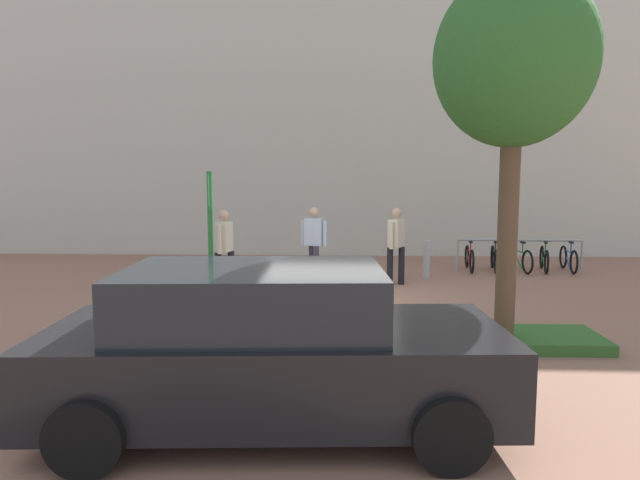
{
  "coord_description": "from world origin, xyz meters",
  "views": [
    {
      "loc": [
        0.2,
        -10.26,
        2.38
      ],
      "look_at": [
        -0.26,
        1.13,
        1.1
      ],
      "focal_mm": 30.93,
      "sensor_mm": 36.0,
      "label": 1
    }
  ],
  "objects_px": {
    "bike_rack_cluster": "(519,258)",
    "bollard_steel": "(427,259)",
    "car_black_suv": "(270,349)",
    "parking_sign_post": "(210,231)",
    "person_casual_tan": "(314,239)",
    "person_shirt_white": "(396,241)",
    "bike_at_sign": "(216,315)",
    "person_shirt_blue": "(224,245)",
    "tree_sidewalk": "(514,62)"
  },
  "relations": [
    {
      "from": "person_casual_tan",
      "to": "person_shirt_white",
      "type": "height_order",
      "value": "same"
    },
    {
      "from": "person_shirt_white",
      "to": "person_casual_tan",
      "type": "bearing_deg",
      "value": 172.09
    },
    {
      "from": "tree_sidewalk",
      "to": "person_casual_tan",
      "type": "height_order",
      "value": "tree_sidewalk"
    },
    {
      "from": "car_black_suv",
      "to": "parking_sign_post",
      "type": "bearing_deg",
      "value": 114.08
    },
    {
      "from": "bike_at_sign",
      "to": "bollard_steel",
      "type": "height_order",
      "value": "bollard_steel"
    },
    {
      "from": "parking_sign_post",
      "to": "car_black_suv",
      "type": "relative_size",
      "value": 0.56
    },
    {
      "from": "bike_rack_cluster",
      "to": "person_shirt_blue",
      "type": "xyz_separation_m",
      "value": [
        -7.02,
        -2.88,
        0.64
      ]
    },
    {
      "from": "parking_sign_post",
      "to": "bike_rack_cluster",
      "type": "distance_m",
      "value": 9.19
    },
    {
      "from": "bike_rack_cluster",
      "to": "bollard_steel",
      "type": "relative_size",
      "value": 3.57
    },
    {
      "from": "bike_rack_cluster",
      "to": "car_black_suv",
      "type": "height_order",
      "value": "car_black_suv"
    },
    {
      "from": "bollard_steel",
      "to": "person_casual_tan",
      "type": "height_order",
      "value": "person_casual_tan"
    },
    {
      "from": "car_black_suv",
      "to": "tree_sidewalk",
      "type": "bearing_deg",
      "value": 41.65
    },
    {
      "from": "tree_sidewalk",
      "to": "bike_at_sign",
      "type": "distance_m",
      "value": 5.51
    },
    {
      "from": "tree_sidewalk",
      "to": "bollard_steel",
      "type": "xyz_separation_m",
      "value": [
        -0.28,
        5.39,
        -3.48
      ]
    },
    {
      "from": "person_shirt_blue",
      "to": "bike_at_sign",
      "type": "bearing_deg",
      "value": -80.05
    },
    {
      "from": "person_shirt_white",
      "to": "person_shirt_blue",
      "type": "distance_m",
      "value": 3.78
    },
    {
      "from": "person_casual_tan",
      "to": "car_black_suv",
      "type": "xyz_separation_m",
      "value": [
        -0.03,
        -7.42,
        -0.23
      ]
    },
    {
      "from": "parking_sign_post",
      "to": "car_black_suv",
      "type": "height_order",
      "value": "parking_sign_post"
    },
    {
      "from": "person_casual_tan",
      "to": "person_shirt_blue",
      "type": "xyz_separation_m",
      "value": [
        -1.82,
        -1.17,
        0.0
      ]
    },
    {
      "from": "parking_sign_post",
      "to": "person_shirt_white",
      "type": "distance_m",
      "value": 5.46
    },
    {
      "from": "person_shirt_blue",
      "to": "parking_sign_post",
      "type": "bearing_deg",
      "value": -80.79
    },
    {
      "from": "bike_rack_cluster",
      "to": "bollard_steel",
      "type": "height_order",
      "value": "bollard_steel"
    },
    {
      "from": "bike_rack_cluster",
      "to": "person_shirt_white",
      "type": "xyz_separation_m",
      "value": [
        -3.35,
        -1.97,
        0.64
      ]
    },
    {
      "from": "bike_rack_cluster",
      "to": "bollard_steel",
      "type": "distance_m",
      "value": 2.75
    },
    {
      "from": "bike_rack_cluster",
      "to": "car_black_suv",
      "type": "bearing_deg",
      "value": -119.81
    },
    {
      "from": "tree_sidewalk",
      "to": "person_shirt_white",
      "type": "xyz_separation_m",
      "value": [
        -1.11,
        4.51,
        -2.95
      ]
    },
    {
      "from": "person_shirt_blue",
      "to": "tree_sidewalk",
      "type": "bearing_deg",
      "value": -36.95
    },
    {
      "from": "tree_sidewalk",
      "to": "person_casual_tan",
      "type": "bearing_deg",
      "value": 121.86
    },
    {
      "from": "bike_rack_cluster",
      "to": "person_shirt_blue",
      "type": "relative_size",
      "value": 1.87
    },
    {
      "from": "parking_sign_post",
      "to": "person_casual_tan",
      "type": "bearing_deg",
      "value": 75.23
    },
    {
      "from": "tree_sidewalk",
      "to": "bike_rack_cluster",
      "type": "bearing_deg",
      "value": 70.89
    },
    {
      "from": "tree_sidewalk",
      "to": "parking_sign_post",
      "type": "distance_m",
      "value": 4.8
    },
    {
      "from": "bollard_steel",
      "to": "person_casual_tan",
      "type": "xyz_separation_m",
      "value": [
        -2.68,
        -0.62,
        0.53
      ]
    },
    {
      "from": "car_black_suv",
      "to": "person_shirt_blue",
      "type": "bearing_deg",
      "value": 105.94
    },
    {
      "from": "tree_sidewalk",
      "to": "bike_rack_cluster",
      "type": "height_order",
      "value": "tree_sidewalk"
    },
    {
      "from": "tree_sidewalk",
      "to": "person_shirt_white",
      "type": "height_order",
      "value": "tree_sidewalk"
    },
    {
      "from": "bollard_steel",
      "to": "person_shirt_white",
      "type": "bearing_deg",
      "value": -133.14
    },
    {
      "from": "person_casual_tan",
      "to": "parking_sign_post",
      "type": "bearing_deg",
      "value": -104.77
    },
    {
      "from": "parking_sign_post",
      "to": "car_black_suv",
      "type": "bearing_deg",
      "value": -65.92
    },
    {
      "from": "tree_sidewalk",
      "to": "person_shirt_blue",
      "type": "distance_m",
      "value": 6.66
    },
    {
      "from": "tree_sidewalk",
      "to": "person_shirt_white",
      "type": "relative_size",
      "value": 3.01
    },
    {
      "from": "parking_sign_post",
      "to": "bollard_steel",
      "type": "xyz_separation_m",
      "value": [
        3.92,
        5.34,
        -1.17
      ]
    },
    {
      "from": "bollard_steel",
      "to": "person_casual_tan",
      "type": "relative_size",
      "value": 0.52
    },
    {
      "from": "tree_sidewalk",
      "to": "car_black_suv",
      "type": "distance_m",
      "value": 5.11
    },
    {
      "from": "bike_rack_cluster",
      "to": "bollard_steel",
      "type": "bearing_deg",
      "value": -156.71
    },
    {
      "from": "person_casual_tan",
      "to": "car_black_suv",
      "type": "relative_size",
      "value": 0.39
    },
    {
      "from": "person_shirt_blue",
      "to": "car_black_suv",
      "type": "relative_size",
      "value": 0.39
    },
    {
      "from": "tree_sidewalk",
      "to": "person_shirt_blue",
      "type": "relative_size",
      "value": 3.01
    },
    {
      "from": "bike_rack_cluster",
      "to": "parking_sign_post",
      "type": "bearing_deg",
      "value": -135.1
    },
    {
      "from": "bollard_steel",
      "to": "person_shirt_white",
      "type": "xyz_separation_m",
      "value": [
        -0.83,
        -0.88,
        0.53
      ]
    }
  ]
}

